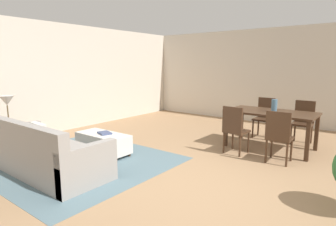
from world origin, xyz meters
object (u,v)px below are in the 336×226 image
(side_table, at_px, (10,130))
(dining_chair_far_left, at_px, (265,115))
(dining_chair_near_right, at_px, (279,134))
(dining_chair_near_left, at_px, (235,127))
(dining_chair_far_right, at_px, (303,120))
(dining_table, at_px, (271,116))
(couch, at_px, (44,154))
(book_on_ottoman, at_px, (105,133))
(vase_centerpiece, at_px, (274,105))
(table_lamp, at_px, (7,102))
(ottoman_table, at_px, (103,142))

(side_table, distance_m, dining_chair_far_left, 5.43)
(dining_chair_near_right, relative_size, dining_chair_far_left, 1.00)
(dining_chair_near_left, distance_m, dining_chair_far_right, 1.82)
(dining_table, xyz_separation_m, dining_chair_near_right, (0.41, -0.83, -0.15))
(couch, distance_m, dining_chair_far_left, 4.78)
(side_table, height_order, book_on_ottoman, side_table)
(dining_chair_far_right, relative_size, vase_centerpiece, 3.77)
(dining_chair_far_left, bearing_deg, side_table, -128.96)
(dining_table, bearing_deg, table_lamp, -138.56)
(couch, xyz_separation_m, dining_table, (2.39, 3.49, 0.38))
(dining_table, relative_size, dining_chair_near_left, 1.83)
(table_lamp, bearing_deg, book_on_ottoman, 35.74)
(couch, bearing_deg, table_lamp, 175.31)
(dining_chair_far_left, bearing_deg, couch, -114.58)
(table_lamp, bearing_deg, side_table, 180.00)
(dining_chair_near_right, xyz_separation_m, dining_chair_far_right, (0.03, 1.64, 0.00))
(side_table, distance_m, book_on_ottoman, 1.82)
(table_lamp, relative_size, dining_chair_near_right, 0.57)
(dining_table, height_order, dining_chair_far_right, dining_chair_far_right)
(table_lamp, distance_m, dining_chair_far_right, 5.99)
(ottoman_table, height_order, vase_centerpiece, vase_centerpiece)
(ottoman_table, bearing_deg, dining_chair_far_left, 58.15)
(couch, relative_size, book_on_ottoman, 8.70)
(book_on_ottoman, bearing_deg, couch, -92.41)
(dining_chair_far_left, relative_size, dining_chair_far_right, 1.00)
(dining_chair_near_left, distance_m, vase_centerpiece, 1.02)
(couch, bearing_deg, dining_table, 55.57)
(dining_chair_far_left, distance_m, dining_chair_far_right, 0.84)
(dining_chair_near_right, bearing_deg, dining_chair_near_left, 177.94)
(side_table, xyz_separation_m, book_on_ottoman, (1.48, 1.06, -0.05))
(couch, bearing_deg, book_on_ottoman, 87.59)
(ottoman_table, relative_size, book_on_ottoman, 4.19)
(ottoman_table, height_order, dining_chair_far_right, dining_chair_far_right)
(table_lamp, xyz_separation_m, dining_chair_near_right, (4.23, 2.55, -0.48))
(dining_chair_far_left, bearing_deg, vase_centerpiece, -61.08)
(table_lamp, bearing_deg, ottoman_table, 36.06)
(dining_chair_near_left, bearing_deg, vase_centerpiece, 61.34)
(ottoman_table, xyz_separation_m, book_on_ottoman, (0.03, 0.01, 0.19))
(couch, xyz_separation_m, dining_chair_near_right, (2.80, 2.67, 0.23))
(couch, xyz_separation_m, book_on_ottoman, (0.05, 1.18, 0.12))
(dining_chair_far_left, xyz_separation_m, dining_chair_far_right, (0.84, -0.03, 0.00))
(dining_chair_far_left, xyz_separation_m, book_on_ottoman, (-1.94, -3.16, -0.11))
(side_table, relative_size, table_lamp, 1.12)
(dining_chair_far_right, bearing_deg, side_table, -135.45)
(dining_chair_near_right, bearing_deg, table_lamp, -148.93)
(dining_table, distance_m, dining_chair_near_left, 0.91)
(dining_chair_near_right, distance_m, dining_chair_far_right, 1.64)
(dining_chair_near_left, relative_size, book_on_ottoman, 3.54)
(dining_table, distance_m, dining_chair_near_right, 0.93)
(couch, distance_m, dining_chair_near_left, 3.35)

